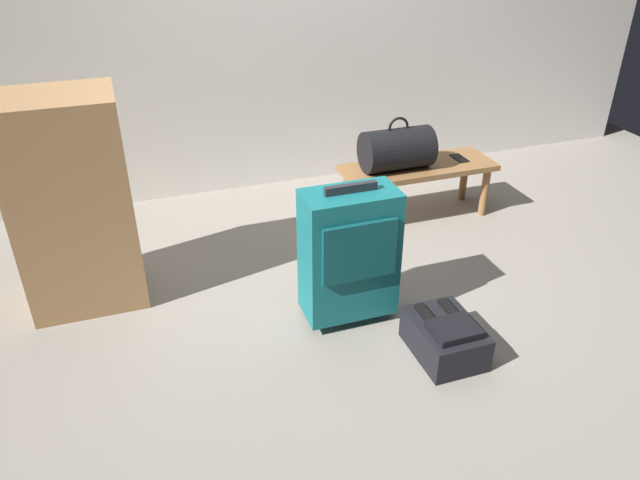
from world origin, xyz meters
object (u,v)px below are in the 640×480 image
object	(u,v)px
backpack_dark	(445,337)
duffel_bag_black	(397,149)
cell_phone	(459,158)
suitcase_upright_teal	(349,253)
bench	(418,173)
side_cabinet	(73,204)

from	to	relation	value
backpack_dark	duffel_bag_black	bearing A→B (deg)	75.21
cell_phone	suitcase_upright_teal	bearing A→B (deg)	-141.49
backpack_dark	bench	bearing A→B (deg)	68.85
duffel_bag_black	side_cabinet	bearing A→B (deg)	-171.94
cell_phone	suitcase_upright_teal	xyz separation A→B (m)	(-1.13, -0.90, 0.01)
suitcase_upright_teal	cell_phone	bearing A→B (deg)	38.51
suitcase_upright_teal	backpack_dark	bearing A→B (deg)	-51.88
cell_phone	duffel_bag_black	bearing A→B (deg)	-178.82
suitcase_upright_teal	backpack_dark	distance (m)	0.60
bench	backpack_dark	bearing A→B (deg)	-111.15
cell_phone	backpack_dark	size ratio (longest dim) A/B	0.38
cell_phone	bench	bearing A→B (deg)	-178.20
cell_phone	backpack_dark	world-z (taller)	cell_phone
cell_phone	side_cabinet	size ratio (longest dim) A/B	0.13
duffel_bag_black	cell_phone	bearing A→B (deg)	1.18
bench	suitcase_upright_teal	size ratio (longest dim) A/B	1.35
duffel_bag_black	bench	bearing A→B (deg)	-0.00
bench	suitcase_upright_teal	world-z (taller)	suitcase_upright_teal
cell_phone	side_cabinet	xyz separation A→B (m)	(-2.36, -0.28, 0.18)
side_cabinet	backpack_dark	bearing A→B (deg)	-33.73
backpack_dark	suitcase_upright_teal	bearing A→B (deg)	128.12
duffel_bag_black	side_cabinet	size ratio (longest dim) A/B	0.40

